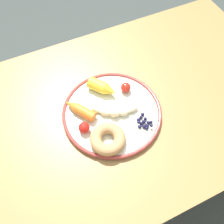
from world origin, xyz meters
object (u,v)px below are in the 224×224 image
at_px(plate, 112,112).
at_px(donut, 108,139).
at_px(tomato_mid, 84,128).
at_px(dining_table, 118,121).
at_px(banana, 115,111).
at_px(tomato_near, 126,87).
at_px(carrot_orange, 79,109).
at_px(carrot_yellow, 103,88).
at_px(blueberry_pile, 144,122).

height_order(plate, donut, donut).
relative_size(donut, tomato_mid, 3.01).
relative_size(dining_table, donut, 11.75).
bearing_deg(plate, banana, -58.46).
bearing_deg(tomato_near, plate, -142.95).
bearing_deg(plate, carrot_orange, 155.36).
xyz_separation_m(banana, tomato_near, (0.07, 0.07, 0.00)).
height_order(carrot_orange, tomato_near, same).
relative_size(dining_table, carrot_yellow, 12.03).
bearing_deg(tomato_mid, carrot_orange, 81.88).
distance_m(banana, tomato_mid, 0.11).
height_order(carrot_orange, blueberry_pile, carrot_orange).
height_order(dining_table, tomato_near, tomato_near).
relative_size(carrot_orange, donut, 1.05).
bearing_deg(carrot_yellow, tomato_mid, -134.79).
bearing_deg(dining_table, carrot_yellow, 108.47).
distance_m(dining_table, plate, 0.11).
bearing_deg(dining_table, tomato_mid, -163.96).
xyz_separation_m(banana, blueberry_pile, (0.07, -0.07, -0.01)).
bearing_deg(tomato_near, carrot_yellow, 158.11).
height_order(plate, tomato_near, tomato_near).
relative_size(banana, carrot_yellow, 1.38).
xyz_separation_m(banana, carrot_yellow, (0.00, 0.10, 0.01)).
xyz_separation_m(plate, banana, (0.01, -0.01, 0.02)).
xyz_separation_m(dining_table, blueberry_pile, (0.04, -0.09, 0.11)).
relative_size(dining_table, tomato_near, 37.57).
height_order(banana, blueberry_pile, banana).
distance_m(carrot_orange, tomato_mid, 0.07).
bearing_deg(donut, carrot_yellow, 70.86).
xyz_separation_m(carrot_orange, tomato_mid, (-0.01, -0.07, 0.00)).
xyz_separation_m(plate, blueberry_pile, (0.07, -0.08, 0.01)).
xyz_separation_m(dining_table, plate, (-0.03, -0.01, 0.10)).
relative_size(banana, tomato_mid, 4.08).
xyz_separation_m(donut, tomato_mid, (-0.05, 0.06, 0.00)).
bearing_deg(plate, blueberry_pile, -47.42).
xyz_separation_m(carrot_yellow, tomato_mid, (-0.11, -0.11, -0.00)).
xyz_separation_m(carrot_orange, donut, (0.04, -0.13, 0.00)).
height_order(carrot_orange, donut, donut).
distance_m(carrot_orange, tomato_near, 0.17).
relative_size(dining_table, tomato_mid, 35.41).
distance_m(carrot_orange, donut, 0.14).
xyz_separation_m(carrot_yellow, blueberry_pile, (0.07, -0.17, -0.01)).
bearing_deg(tomato_near, donut, -132.00).
height_order(banana, tomato_near, tomato_near).
relative_size(blueberry_pile, tomato_mid, 1.72).
height_order(banana, tomato_mid, tomato_mid).
height_order(plate, carrot_yellow, carrot_yellow).
bearing_deg(tomato_mid, banana, 8.21).
distance_m(blueberry_pile, tomato_mid, 0.18).
bearing_deg(carrot_orange, dining_table, -12.90).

